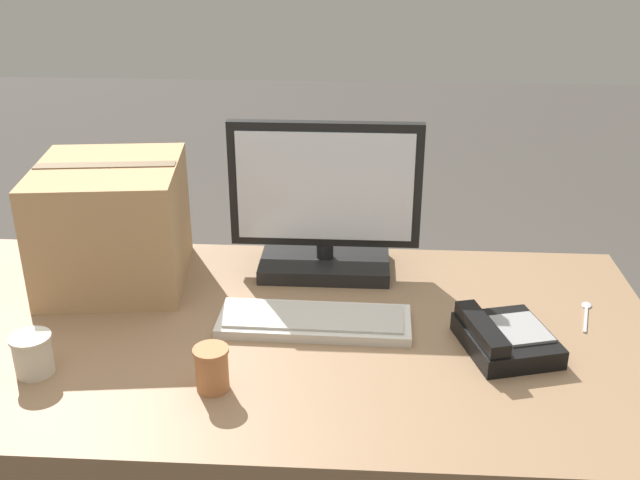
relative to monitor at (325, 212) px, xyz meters
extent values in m
cube|color=#8C6B4C|center=(-0.13, -0.31, -0.53)|extent=(1.80, 0.90, 0.74)
cube|color=black|center=(0.00, 0.00, -0.15)|extent=(0.33, 0.20, 0.04)
cylinder|color=black|center=(0.00, 0.00, -0.11)|extent=(0.04, 0.04, 0.04)
cube|color=black|center=(0.00, 0.00, 0.07)|extent=(0.48, 0.03, 0.32)
cube|color=white|center=(0.00, -0.02, 0.07)|extent=(0.44, 0.01, 0.28)
cube|color=beige|center=(-0.01, -0.29, -0.15)|extent=(0.44, 0.16, 0.02)
cube|color=#B7B2A8|center=(-0.01, -0.29, -0.14)|extent=(0.40, 0.13, 0.01)
cube|color=black|center=(0.41, -0.36, -0.14)|extent=(0.23, 0.25, 0.04)
cube|color=black|center=(0.35, -0.37, -0.11)|extent=(0.10, 0.20, 0.03)
cube|color=gray|center=(0.44, -0.35, -0.12)|extent=(0.13, 0.15, 0.01)
cylinder|color=beige|center=(-0.57, -0.51, -0.12)|extent=(0.08, 0.08, 0.08)
cylinder|color=beige|center=(-0.57, -0.51, -0.08)|extent=(0.08, 0.08, 0.01)
cylinder|color=#BC7547|center=(-0.19, -0.54, -0.12)|extent=(0.07, 0.07, 0.09)
cylinder|color=#BC7547|center=(-0.19, -0.54, -0.07)|extent=(0.07, 0.07, 0.01)
cube|color=#B2B2B7|center=(0.62, -0.23, -0.16)|extent=(0.04, 0.12, 0.00)
ellipsoid|color=#B2B2B7|center=(0.64, -0.16, -0.16)|extent=(0.03, 0.04, 0.00)
cube|color=tan|center=(-0.53, -0.08, -0.01)|extent=(0.38, 0.40, 0.30)
cube|color=brown|center=(-0.53, -0.08, 0.14)|extent=(0.34, 0.08, 0.00)
camera|label=1|loc=(0.09, -1.76, 0.72)|focal=42.00mm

